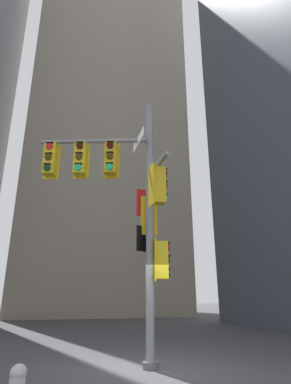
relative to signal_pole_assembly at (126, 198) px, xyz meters
name	(u,v)px	position (x,y,z in m)	size (l,w,h in m)	color
ground	(150,369)	(0.66, -0.13, -4.40)	(120.00, 120.00, 0.00)	#474749
building_mid_block	(104,145)	(1.69, 25.14, 14.19)	(15.25, 15.25, 37.18)	tan
signal_pole_assembly	(126,198)	(0.00, 0.00, 0.00)	(3.82, 2.71, 7.51)	gray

